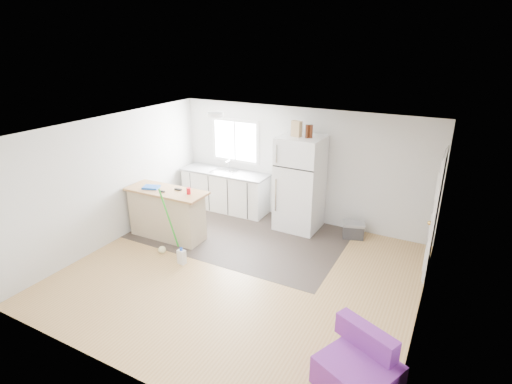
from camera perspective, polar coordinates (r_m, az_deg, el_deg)
room at (r=6.26m, az=-2.30°, el=-2.15°), size 5.51×5.01×2.41m
vinyl_zone at (r=8.07m, az=-2.19°, el=-5.95°), size 4.05×2.50×0.00m
window at (r=8.94m, az=-2.96°, el=7.31°), size 1.18×0.06×0.98m
interior_door at (r=7.03m, az=24.24°, el=-3.03°), size 0.11×0.92×2.10m
ceiling_fixture at (r=7.52m, az=-5.83°, el=10.95°), size 0.30×0.30×0.07m
kitchen_cabinets at (r=9.07m, az=-4.43°, el=0.28°), size 2.04×0.65×1.18m
peninsula at (r=7.94m, az=-12.59°, el=-2.99°), size 1.62×0.64×0.99m
refrigerator at (r=8.03m, az=6.29°, el=1.21°), size 0.86×0.82×1.92m
cooler at (r=8.08m, az=13.74°, el=-5.29°), size 0.48×0.39×0.32m
purple_seat at (r=4.98m, az=14.48°, el=-23.23°), size 1.00×1.00×0.63m
cleaner_jug at (r=7.12m, az=-10.57°, el=-9.06°), size 0.15×0.12×0.31m
mop at (r=7.48m, az=-13.01°, el=-6.86°), size 0.25×0.36×1.29m
red_cup at (r=7.44m, az=-9.60°, el=0.15°), size 0.09×0.09×0.12m
blue_tray at (r=7.90m, az=-14.75°, el=0.67°), size 0.36×0.31×0.04m
tool_a at (r=7.68m, az=-11.07°, el=0.37°), size 0.14×0.06×0.03m
tool_b at (r=7.64m, az=-13.24°, el=0.07°), size 0.10×0.05×0.03m
cardboard_box at (r=7.70m, az=5.81°, el=8.97°), size 0.22×0.15×0.30m
bottle_left at (r=7.62m, az=7.33°, el=8.59°), size 0.07×0.07×0.25m
bottle_right at (r=7.63m, az=7.85°, el=8.58°), size 0.07×0.07×0.25m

